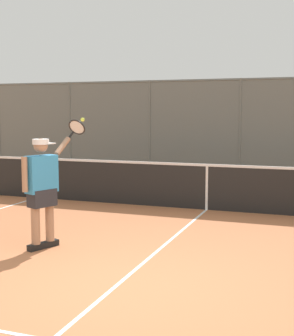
# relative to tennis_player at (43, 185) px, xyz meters

# --- Properties ---
(ground_plane) EXTENTS (60.00, 60.00, 0.00)m
(ground_plane) POSITION_rel_tennis_player_xyz_m (-1.66, 1.14, -0.96)
(ground_plane) COLOR #B76B42
(fence_backdrop) EXTENTS (19.40, 1.37, 2.97)m
(fence_backdrop) POSITION_rel_tennis_player_xyz_m (-1.66, -8.37, 0.36)
(fence_backdrop) COLOR slate
(fence_backdrop) RESTS_ON ground
(tennis_net) EXTENTS (10.62, 0.09, 1.07)m
(tennis_net) POSITION_rel_tennis_player_xyz_m (-1.66, -3.61, -0.47)
(tennis_net) COLOR #2D2D2D
(tennis_net) RESTS_ON ground
(tennis_player) EXTENTS (0.48, 1.38, 1.94)m
(tennis_player) POSITION_rel_tennis_player_xyz_m (0.00, 0.00, 0.00)
(tennis_player) COLOR black
(tennis_player) RESTS_ON ground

